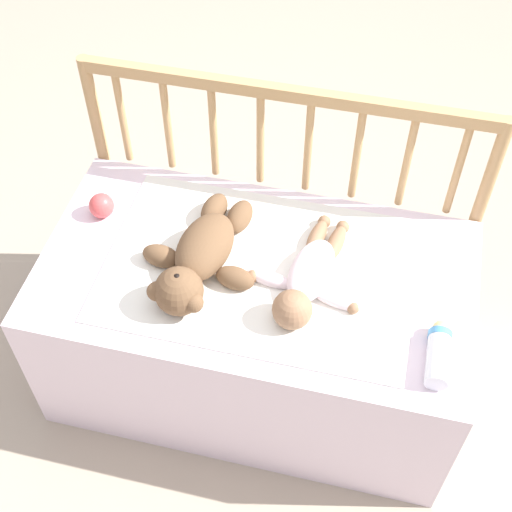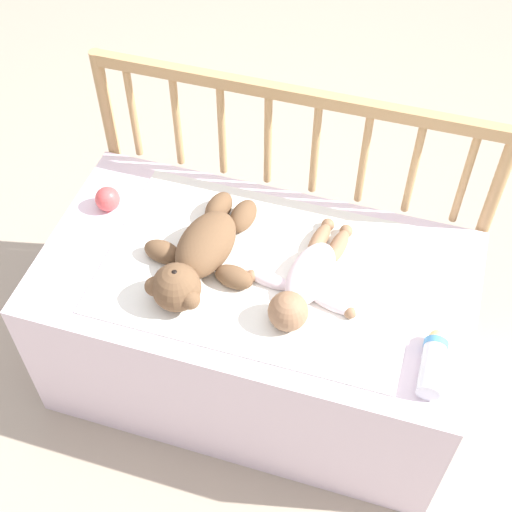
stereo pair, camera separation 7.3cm
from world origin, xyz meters
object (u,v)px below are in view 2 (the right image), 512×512
baby_bottle (433,362)px  toy_ball (108,199)px  teddy_bear (200,254)px  baby (307,280)px

baby_bottle → toy_ball: 0.99m
teddy_bear → baby: 0.29m
baby_bottle → teddy_bear: bearing=168.0°
baby → baby_bottle: (0.34, -0.15, -0.01)m
teddy_bear → toy_ball: teddy_bear is taller
baby_bottle → baby: bearing=157.1°
teddy_bear → toy_ball: (-0.33, 0.13, -0.02)m
teddy_bear → baby_bottle: bearing=-12.0°
teddy_bear → baby_bottle: 0.65m
baby_bottle → toy_ball: toy_ball is taller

